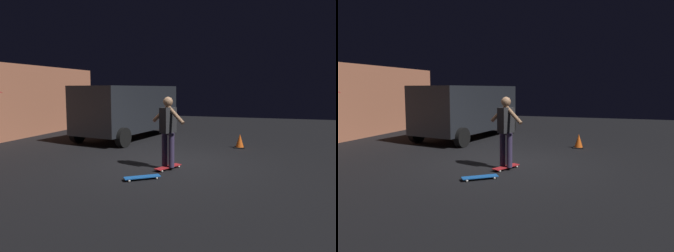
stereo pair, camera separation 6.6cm
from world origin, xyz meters
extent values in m
plane|color=black|center=(0.00, 0.00, 0.00)|extent=(28.00, 28.00, 0.00)
cube|color=black|center=(3.62, 2.74, 1.18)|extent=(4.85, 2.63, 1.70)
cube|color=black|center=(5.87, 2.36, 1.53)|extent=(0.35, 1.73, 0.64)
cylinder|color=black|center=(5.51, 3.42, 0.33)|extent=(0.69, 0.33, 0.66)
cylinder|color=black|center=(5.19, 1.47, 0.33)|extent=(0.69, 0.33, 0.66)
cylinder|color=black|center=(2.06, 4.00, 0.33)|extent=(0.69, 0.33, 0.66)
cylinder|color=black|center=(1.73, 2.05, 0.33)|extent=(0.69, 0.33, 0.66)
cube|color=#AD1E23|center=(-0.52, -0.24, 0.06)|extent=(0.79, 0.50, 0.02)
sphere|color=silver|center=(-0.21, -0.29, 0.03)|extent=(0.05, 0.05, 0.05)
sphere|color=silver|center=(-0.28, -0.44, 0.03)|extent=(0.05, 0.05, 0.05)
sphere|color=silver|center=(-0.76, -0.04, 0.03)|extent=(0.05, 0.05, 0.05)
sphere|color=silver|center=(-0.83, -0.19, 0.03)|extent=(0.05, 0.05, 0.05)
cube|color=#1959B2|center=(-1.52, 0.02, 0.06)|extent=(0.64, 0.74, 0.02)
sphere|color=silver|center=(-1.27, -0.17, 0.03)|extent=(0.05, 0.05, 0.05)
sphere|color=silver|center=(-1.41, -0.27, 0.03)|extent=(0.05, 0.05, 0.05)
sphere|color=silver|center=(-1.64, 0.30, 0.03)|extent=(0.05, 0.05, 0.05)
sphere|color=silver|center=(-1.77, 0.20, 0.03)|extent=(0.05, 0.05, 0.05)
cylinder|color=#382D4C|center=(-0.48, -0.14, 0.48)|extent=(0.14, 0.14, 0.82)
cylinder|color=#382D4C|center=(-0.57, -0.34, 0.48)|extent=(0.14, 0.14, 0.82)
cube|color=#262628|center=(-0.52, -0.24, 1.19)|extent=(0.44, 0.36, 0.60)
sphere|color=#936B4C|center=(-0.52, -0.24, 1.62)|extent=(0.23, 0.23, 0.23)
cylinder|color=#936B4C|center=(-0.43, -0.04, 1.34)|extent=(0.31, 0.53, 0.46)
cylinder|color=#936B4C|center=(-0.61, -0.44, 1.34)|extent=(0.31, 0.53, 0.46)
cube|color=black|center=(2.84, -1.62, 0.01)|extent=(0.34, 0.34, 0.03)
cone|color=#EA5914|center=(2.84, -1.62, 0.23)|extent=(0.28, 0.28, 0.46)
camera|label=1|loc=(-7.61, -2.54, 1.93)|focal=33.87mm
camera|label=2|loc=(-7.59, -2.60, 1.93)|focal=33.87mm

